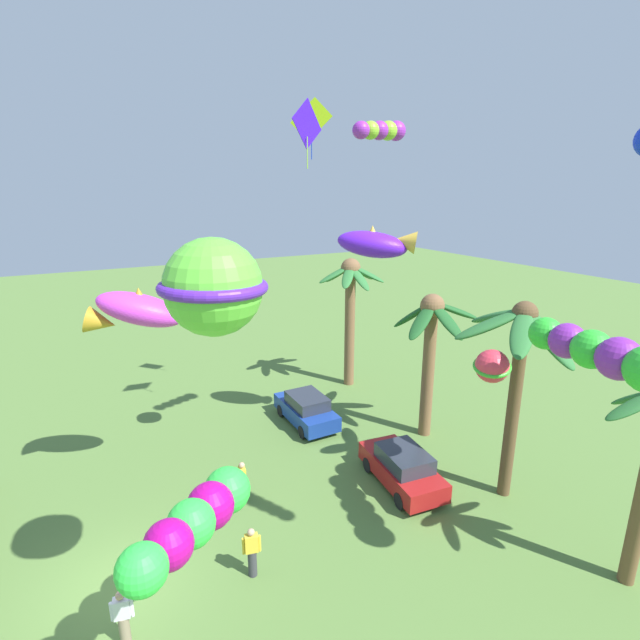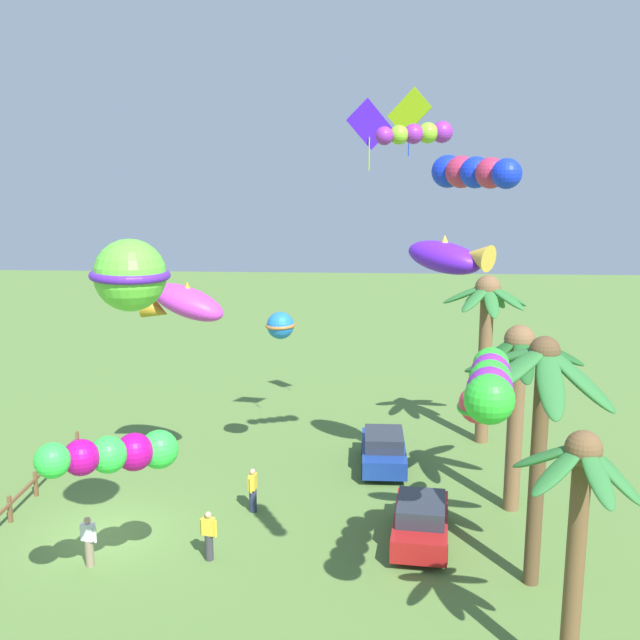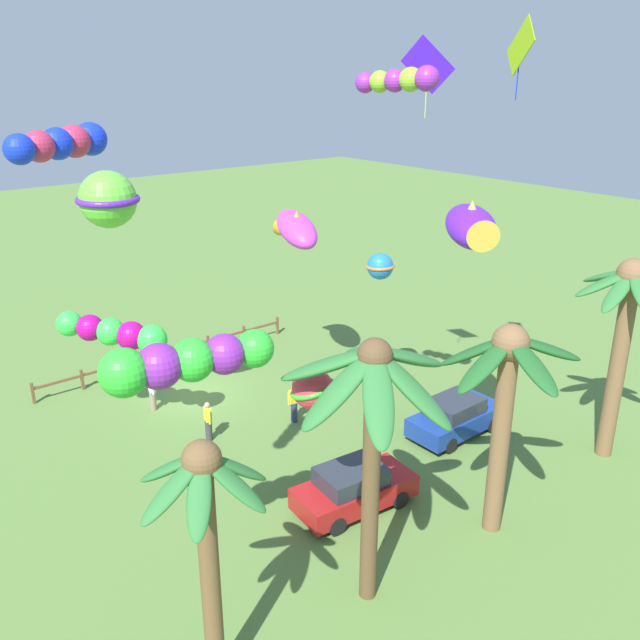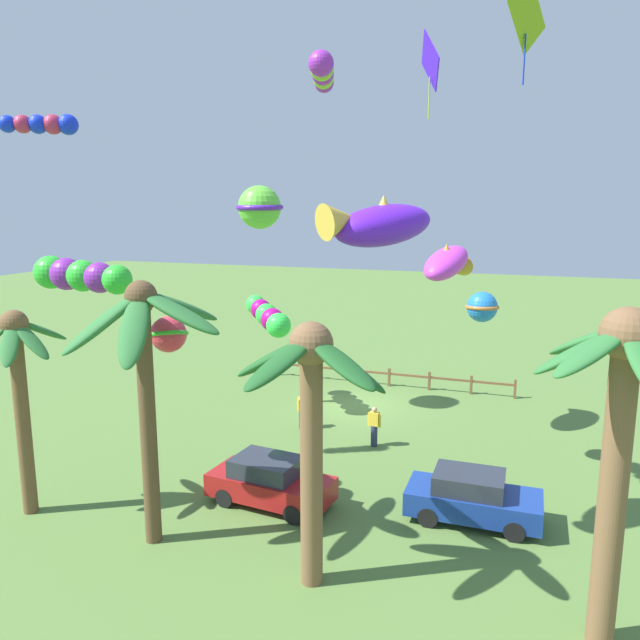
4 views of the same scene
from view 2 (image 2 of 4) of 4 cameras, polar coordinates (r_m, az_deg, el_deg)
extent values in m
plane|color=#567A38|center=(26.99, -15.39, -15.16)|extent=(120.00, 120.00, 0.00)
cylinder|color=brown|center=(22.83, 15.86, -10.74)|extent=(0.45, 0.45, 6.94)
ellipsoid|color=#2D7033|center=(20.94, 16.76, -4.52)|extent=(2.25, 0.81, 1.67)
ellipsoid|color=#2D7033|center=(21.53, 18.73, -4.22)|extent=(1.91, 2.17, 1.68)
ellipsoid|color=#2D7033|center=(22.51, 18.25, -3.69)|extent=(1.48, 2.22, 1.80)
ellipsoid|color=#2D7033|center=(22.94, 15.75, -2.45)|extent=(2.43, 0.75, 1.24)
ellipsoid|color=#2D7033|center=(22.17, 13.49, -2.89)|extent=(1.76, 2.43, 1.29)
ellipsoid|color=#2D7033|center=(21.02, 14.29, -3.70)|extent=(1.99, 2.35, 1.26)
sphere|color=brown|center=(21.76, 16.37, -2.25)|extent=(0.85, 0.85, 0.85)
cylinder|color=brown|center=(27.47, 14.30, -7.68)|extent=(0.55, 0.55, 6.11)
ellipsoid|color=#1E5623|center=(25.79, 14.90, -2.88)|extent=(2.13, 0.74, 1.36)
ellipsoid|color=#1E5623|center=(26.55, 16.85, -2.20)|extent=(1.37, 2.29, 1.05)
ellipsoid|color=#1E5623|center=(27.66, 15.36, -1.55)|extent=(2.22, 1.69, 1.03)
ellipsoid|color=#1E5623|center=(27.46, 13.47, -2.20)|extent=(2.03, 1.40, 1.61)
ellipsoid|color=#1E5623|center=(26.20, 12.87, -2.63)|extent=(1.42, 2.14, 1.43)
sphere|color=brown|center=(26.63, 14.63, -1.46)|extent=(1.04, 1.04, 1.04)
cylinder|color=brown|center=(19.06, 18.39, -17.37)|extent=(0.43, 0.43, 5.89)
ellipsoid|color=#2D7033|center=(17.34, 19.94, -10.89)|extent=(1.63, 0.70, 1.04)
ellipsoid|color=#2D7033|center=(17.80, 20.97, -10.70)|extent=(1.25, 1.47, 1.22)
ellipsoid|color=#2D7033|center=(18.49, 20.26, -9.84)|extent=(1.22, 1.47, 1.24)
ellipsoid|color=#2D7033|center=(18.62, 18.69, -9.46)|extent=(1.55, 0.71, 1.18)
ellipsoid|color=#2D7033|center=(18.05, 16.55, -9.65)|extent=(1.08, 1.66, 0.99)
ellipsoid|color=#2D7033|center=(17.45, 17.32, -10.60)|extent=(1.25, 1.57, 1.07)
sphere|color=brown|center=(17.85, 19.01, -9.05)|extent=(0.82, 0.82, 0.82)
cylinder|color=brown|center=(33.57, 12.13, -3.39)|extent=(0.57, 0.57, 6.80)
ellipsoid|color=#2D7033|center=(32.10, 12.62, 1.37)|extent=(1.84, 0.61, 1.30)
ellipsoid|color=#2D7033|center=(32.36, 13.66, 1.66)|extent=(1.80, 1.75, 1.04)
ellipsoid|color=#2D7033|center=(33.27, 13.76, 1.78)|extent=(1.00, 1.97, 1.19)
ellipsoid|color=#2D7033|center=(33.65, 12.94, 1.71)|extent=(1.76, 1.46, 1.43)
ellipsoid|color=#2D7033|center=(33.64, 11.61, 1.88)|extent=(1.91, 1.21, 1.31)
ellipsoid|color=#2D7033|center=(32.88, 10.76, 1.92)|extent=(0.81, 1.99, 1.07)
ellipsoid|color=#2D7033|center=(32.16, 11.50, 1.60)|extent=(1.81, 1.68, 1.14)
sphere|color=brown|center=(32.86, 12.38, 2.34)|extent=(1.09, 1.09, 1.09)
cube|color=brown|center=(33.97, -17.59, -8.68)|extent=(0.12, 0.12, 0.95)
cube|color=brown|center=(32.17, -18.90, -9.94)|extent=(0.12, 0.12, 0.95)
cube|color=brown|center=(30.39, -20.38, -11.35)|extent=(0.12, 0.12, 0.95)
cube|color=brown|center=(28.67, -22.06, -12.92)|extent=(0.12, 0.12, 0.95)
cube|color=brown|center=(28.59, -22.10, -12.57)|extent=(12.63, 0.09, 0.11)
cube|color=#A51919|center=(25.59, 7.50, -14.87)|extent=(4.06, 2.11, 0.70)
cube|color=#282D38|center=(25.18, 7.52, -13.74)|extent=(2.18, 1.70, 0.56)
cylinder|color=black|center=(26.84, 5.85, -14.22)|extent=(0.62, 0.24, 0.60)
cylinder|color=black|center=(26.81, 9.30, -14.35)|extent=(0.62, 0.24, 0.60)
cylinder|color=black|center=(24.69, 5.48, -16.66)|extent=(0.62, 0.24, 0.60)
cylinder|color=black|center=(24.66, 9.27, -16.81)|extent=(0.62, 0.24, 0.60)
cube|color=navy|center=(31.11, 4.75, -9.82)|extent=(3.90, 1.71, 0.70)
cube|color=#282D38|center=(30.74, 4.77, -8.83)|extent=(2.03, 1.50, 0.56)
cylinder|color=black|center=(32.33, 3.27, -9.52)|extent=(0.60, 0.18, 0.60)
cylinder|color=black|center=(32.38, 6.08, -9.53)|extent=(0.60, 0.18, 0.60)
cylinder|color=black|center=(30.09, 3.28, -11.19)|extent=(0.60, 0.18, 0.60)
cylinder|color=black|center=(30.14, 6.32, -11.20)|extent=(0.60, 0.18, 0.60)
cylinder|color=#38383D|center=(24.73, -8.25, -16.37)|extent=(0.26, 0.26, 0.84)
cube|color=yellow|center=(24.41, -8.30, -14.94)|extent=(0.31, 0.42, 0.54)
sphere|color=tan|center=(24.25, -8.33, -14.15)|extent=(0.21, 0.21, 0.21)
cylinder|color=yellow|center=(24.35, -7.79, -15.14)|extent=(0.09, 0.09, 0.52)
cylinder|color=yellow|center=(24.52, -8.80, -14.96)|extent=(0.09, 0.09, 0.52)
cylinder|color=#2D3351|center=(27.54, -5.01, -13.21)|extent=(0.26, 0.26, 0.84)
cube|color=yellow|center=(27.26, -5.03, -11.90)|extent=(0.41, 0.28, 0.54)
sphere|color=tan|center=(27.11, -5.05, -11.17)|extent=(0.21, 0.21, 0.21)
cylinder|color=yellow|center=(27.48, -4.89, -11.81)|extent=(0.09, 0.09, 0.52)
cylinder|color=yellow|center=(27.08, -5.17, -12.18)|extent=(0.09, 0.09, 0.52)
cylinder|color=gray|center=(25.17, -16.77, -16.25)|extent=(0.26, 0.26, 0.84)
cube|color=silver|center=(24.86, -16.87, -14.84)|extent=(0.31, 0.42, 0.54)
sphere|color=tan|center=(24.70, -16.92, -14.06)|extent=(0.21, 0.21, 0.21)
cylinder|color=silver|center=(24.77, -16.40, -15.04)|extent=(0.09, 0.09, 0.52)
cylinder|color=silver|center=(25.00, -17.32, -14.84)|extent=(0.09, 0.09, 0.52)
sphere|color=blue|center=(29.42, -2.97, -0.41)|extent=(1.05, 1.05, 1.05)
torus|color=#BE6F30|center=(29.42, -2.97, -0.41)|extent=(1.46, 1.46, 0.17)
sphere|color=#61D039|center=(20.04, -13.95, 3.26)|extent=(1.85, 1.85, 1.85)
torus|color=#5822B6|center=(20.04, -13.95, 3.26)|extent=(2.40, 2.40, 0.27)
sphere|color=green|center=(16.47, 12.48, -5.78)|extent=(1.07, 1.07, 1.07)
sphere|color=purple|center=(17.19, 12.51, -5.08)|extent=(1.03, 1.03, 1.03)
sphere|color=green|center=(17.92, 12.55, -4.45)|extent=(0.99, 0.99, 0.99)
sphere|color=purple|center=(18.64, 12.58, -3.86)|extent=(0.94, 0.94, 0.94)
sphere|color=green|center=(19.37, 12.61, -3.32)|extent=(0.90, 0.90, 0.90)
sphere|color=#132EEB|center=(15.83, 9.49, 10.85)|extent=(0.66, 0.66, 0.66)
sphere|color=#B6294F|center=(15.46, 10.47, 10.78)|extent=(0.63, 0.63, 0.63)
sphere|color=#132EEB|center=(15.09, 11.50, 10.71)|extent=(0.60, 0.60, 0.60)
sphere|color=#B6294F|center=(14.72, 12.58, 10.63)|extent=(0.58, 0.58, 0.58)
sphere|color=#132EEB|center=(14.36, 13.72, 10.54)|extent=(0.55, 0.55, 0.55)
sphere|color=#E53348|center=(21.41, 11.69, -6.15)|extent=(1.07, 1.07, 1.07)
torus|color=green|center=(21.41, 11.69, -6.15)|extent=(1.64, 1.64, 0.47)
ellipsoid|color=#5F1BE2|center=(26.81, 9.22, 4.63)|extent=(3.03, 3.22, 1.39)
cone|color=gold|center=(26.10, 11.60, 4.69)|extent=(1.36, 1.37, 1.02)
cone|color=gold|center=(26.76, 9.25, 5.63)|extent=(0.81, 0.81, 0.59)
cube|color=#4417E3|center=(27.12, 3.70, 14.34)|extent=(0.78, 1.60, 1.72)
cylinder|color=#97CD3C|center=(27.09, 3.68, 12.23)|extent=(0.04, 0.04, 1.14)
sphere|color=purple|center=(24.77, 9.07, 13.64)|extent=(0.67, 0.67, 0.67)
sphere|color=#89C62C|center=(24.59, 8.03, 13.61)|extent=(0.65, 0.65, 0.65)
sphere|color=purple|center=(24.43, 6.97, 13.58)|extent=(0.62, 0.62, 0.62)
sphere|color=#89C62C|center=(24.27, 5.89, 13.54)|extent=(0.59, 0.59, 0.59)
sphere|color=purple|center=(24.12, 4.81, 13.50)|extent=(0.57, 0.57, 0.57)
sphere|color=#32EA45|center=(22.11, -11.89, -9.39)|extent=(1.09, 1.09, 1.09)
sphere|color=#BB0B86|center=(21.74, -13.65, -9.52)|extent=(1.04, 1.04, 1.04)
sphere|color=#32EA45|center=(21.39, -15.47, -9.63)|extent=(1.00, 1.00, 1.00)
sphere|color=#BB0B86|center=(21.06, -17.35, -9.74)|extent=(0.96, 0.96, 0.96)
sphere|color=#32EA45|center=(20.76, -19.29, -9.84)|extent=(0.91, 0.91, 0.91)
cube|color=#89B711|center=(29.75, 6.67, 15.14)|extent=(0.88, 1.61, 1.80)
cylinder|color=#1334BD|center=(29.71, 6.62, 13.15)|extent=(0.04, 0.04, 1.18)
ellipsoid|color=#DA3AD7|center=(28.05, -9.81, 1.31)|extent=(2.21, 3.31, 1.83)
cone|color=#BB8E22|center=(28.76, -12.03, 0.72)|extent=(1.19, 1.34, 1.13)
cone|color=#BB8E22|center=(27.97, -9.85, 2.25)|extent=(0.71, 0.71, 0.58)
camera|label=1|loc=(13.35, -34.63, 4.95)|focal=26.24mm
camera|label=3|loc=(18.59, 59.31, 9.43)|focal=37.63mm
camera|label=4|loc=(35.42, 34.45, 5.26)|focal=34.29mm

